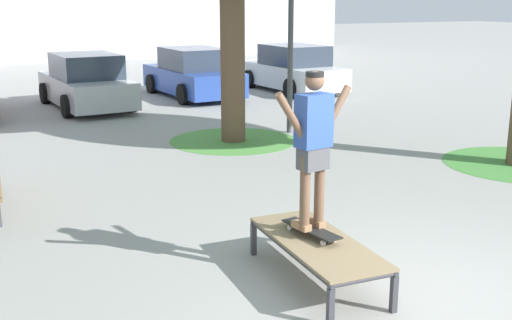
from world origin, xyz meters
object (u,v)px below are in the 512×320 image
at_px(skate_box, 317,245).
at_px(skater, 313,140).
at_px(skateboard, 311,230).
at_px(car_silver, 86,83).
at_px(car_blue, 193,74).
at_px(car_white, 292,70).

distance_m(skate_box, skater, 1.13).
bearing_deg(skateboard, car_silver, 89.96).
height_order(car_blue, car_white, same).
xyz_separation_m(skate_box, skater, (0.01, 0.14, 1.12)).
height_order(skater, car_silver, skater).
height_order(skate_box, car_white, car_white).
height_order(skateboard, car_blue, car_blue).
distance_m(skater, car_white, 14.33).
bearing_deg(skate_box, skater, 87.34).
bearing_deg(car_silver, car_white, 3.68).
height_order(skate_box, skateboard, skateboard).
xyz_separation_m(skateboard, car_silver, (0.01, 12.18, 0.15)).
xyz_separation_m(car_blue, car_white, (3.37, -0.24, 0.00)).
relative_size(car_silver, car_white, 1.00).
bearing_deg(skate_box, car_white, 62.09).
bearing_deg(car_white, skater, -118.15).
bearing_deg(car_silver, skate_box, -90.07).
bearing_deg(skate_box, car_silver, 89.93).
height_order(skate_box, skater, skater).
bearing_deg(skate_box, skateboard, 87.20).
bearing_deg(car_silver, car_blue, 11.23).
distance_m(skater, car_silver, 12.21).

